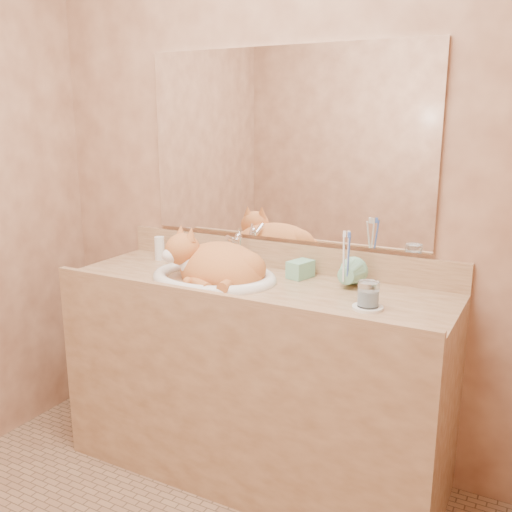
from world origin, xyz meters
The scene contains 12 objects.
wall_back centered at (0.00, 1.00, 1.25)m, with size 2.40×0.02×2.50m, color brown.
vanity_counter centered at (0.00, 0.72, 0.42)m, with size 1.60×0.55×0.85m, color brown, non-canonical shape.
mirror centered at (0.00, 0.99, 1.39)m, with size 1.30×0.02×0.80m, color white.
sink_basin centered at (-0.18, 0.70, 0.93)m, with size 0.53×0.44×0.17m, color white, non-canonical shape.
faucet centered at (-0.18, 0.91, 0.93)m, with size 0.04×0.12×0.17m, color white, non-canonical shape.
cat centered at (-0.17, 0.71, 0.92)m, with size 0.41×0.34×0.22m, color #B15A28, non-canonical shape.
soap_dispenser centered at (0.12, 0.84, 0.93)m, with size 0.07×0.08×0.16m, color #76BD98.
toothbrush_cup centered at (0.36, 0.81, 0.90)m, with size 0.11×0.11×0.11m, color #76BD98.
toothbrushes centered at (0.36, 0.81, 0.99)m, with size 0.04×0.04×0.24m, color white, non-canonical shape.
saucer centered at (0.50, 0.64, 0.85)m, with size 0.11×0.11×0.01m, color white.
water_glass centered at (0.50, 0.64, 0.90)m, with size 0.08×0.08×0.09m, color silver.
lotion_bottle centered at (-0.58, 0.87, 0.90)m, with size 0.05×0.05×0.11m, color white.
Camera 1 is at (1.05, -1.22, 1.51)m, focal length 40.00 mm.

